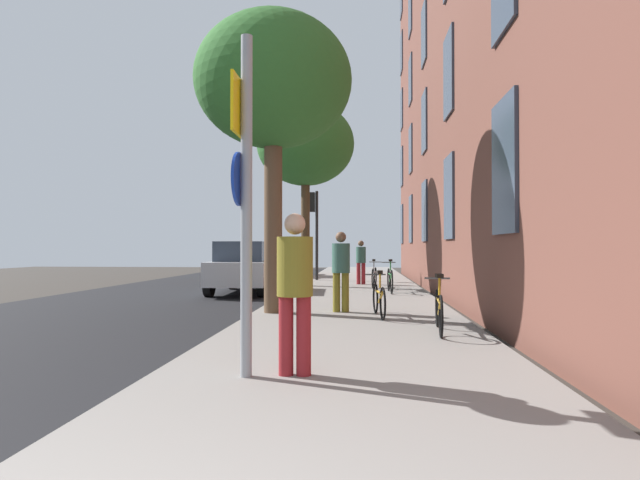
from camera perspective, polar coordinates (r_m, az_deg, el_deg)
ground_plane at (r=16.55m, az=-8.15°, el=-5.85°), size 41.80×41.80×0.00m
road_asphalt at (r=17.13m, az=-15.05°, el=-5.64°), size 7.00×38.00×0.01m
sidewalk at (r=16.14m, az=4.13°, el=-5.77°), size 4.20×38.00×0.12m
building_facade at (r=17.18m, az=13.49°, el=22.56°), size 0.56×27.00×16.50m
sign_post at (r=5.44m, az=-8.37°, el=5.82°), size 0.16×0.60×3.55m
traffic_light at (r=21.14m, az=-0.63°, el=2.33°), size 0.43×0.24×3.64m
tree_near at (r=11.15m, az=-5.18°, el=16.85°), size 3.24×3.24×6.15m
tree_far at (r=18.25m, az=-1.62°, el=10.45°), size 3.40×3.40×6.38m
bicycle_0 at (r=8.39m, az=13.03°, el=-7.47°), size 0.42×1.70×0.93m
bicycle_1 at (r=10.05m, az=6.54°, el=-6.46°), size 0.42×1.58×0.89m
bicycle_2 at (r=15.38m, az=7.76°, el=-4.34°), size 0.42×1.76×0.99m
bicycle_3 at (r=17.25m, az=6.02°, el=-4.02°), size 0.42×1.68×0.94m
pedestrian_0 at (r=5.41m, az=-2.80°, el=-4.73°), size 0.47×0.47×1.69m
pedestrian_1 at (r=10.66m, az=2.33°, el=-2.90°), size 0.52×0.52×1.66m
pedestrian_2 at (r=18.69m, az=4.55°, el=-2.13°), size 0.50×0.50×1.58m
car_0 at (r=16.50m, az=-8.21°, el=-2.94°), size 1.91×4.42×1.62m
car_1 at (r=24.27m, az=-4.31°, el=-2.26°), size 1.86×3.97×1.62m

